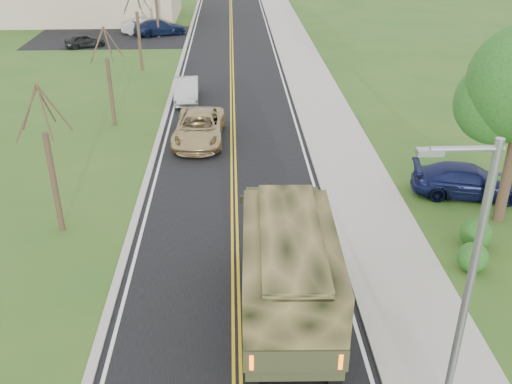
{
  "coord_description": "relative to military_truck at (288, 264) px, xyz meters",
  "views": [
    {
      "loc": [
        0.03,
        -10.18,
        11.99
      ],
      "look_at": [
        0.86,
        9.5,
        1.8
      ],
      "focal_mm": 40.0,
      "sensor_mm": 36.0,
      "label": 1
    }
  ],
  "objects": [
    {
      "name": "suv_champagne",
      "position": [
        -3.44,
        15.25,
        -1.36
      ],
      "size": [
        2.86,
        5.78,
        1.58
      ],
      "primitive_type": "imported",
      "rotation": [
        0.0,
        0.0,
        -0.04
      ],
      "color": "tan",
      "rests_on": "ground"
    },
    {
      "name": "military_truck",
      "position": [
        0.0,
        0.0,
        0.0
      ],
      "size": [
        2.84,
        7.62,
        3.76
      ],
      "rotation": [
        0.0,
        0.0,
        -0.03
      ],
      "color": "black",
      "rests_on": "ground"
    },
    {
      "name": "bare_tree_b",
      "position": [
        -8.6,
        17.98,
        0.32
      ],
      "size": [
        1.83,
        2.14,
        5.73
      ],
      "color": "#38281C",
      "rests_on": "ground"
    },
    {
      "name": "bare_tree_d",
      "position": [
        -8.6,
        41.98,
        0.4
      ],
      "size": [
        1.88,
        2.2,
        5.91
      ],
      "color": "#38281C",
      "rests_on": "ground"
    },
    {
      "name": "sedan_silver",
      "position": [
        -4.59,
        22.34,
        -1.43
      ],
      "size": [
        1.7,
        4.42,
        1.44
      ],
      "primitive_type": "imported",
      "rotation": [
        0.0,
        0.0,
        0.04
      ],
      "color": "#AAAAAF",
      "rests_on": "ground"
    },
    {
      "name": "sidewalk_right",
      "position": [
        4.31,
        35.97,
        -2.1
      ],
      "size": [
        3.2,
        120.0,
        0.1
      ],
      "primitive_type": "cube",
      "color": "#9E998E",
      "rests_on": "ground"
    },
    {
      "name": "pickup_navy",
      "position": [
        8.9,
        8.26,
        -1.44
      ],
      "size": [
        5.2,
        2.86,
        1.43
      ],
      "primitive_type": "imported",
      "rotation": [
        0.0,
        0.0,
        1.39
      ],
      "color": "#10163D",
      "rests_on": "ground"
    },
    {
      "name": "curb_right",
      "position": [
        2.56,
        35.97,
        -2.09
      ],
      "size": [
        0.3,
        120.0,
        0.12
      ],
      "primitive_type": "cube",
      "color": "#9E998E",
      "rests_on": "ground"
    },
    {
      "name": "lot_car_silver",
      "position": [
        -10.15,
        43.63,
        -1.43
      ],
      "size": [
        4.54,
        1.98,
        1.45
      ],
      "primitive_type": "imported",
      "rotation": [
        0.0,
        0.0,
        1.67
      ],
      "color": "#ADACB1",
      "rests_on": "ground"
    },
    {
      "name": "curb_left",
      "position": [
        -5.74,
        35.97,
        -2.1
      ],
      "size": [
        0.3,
        120.0,
        0.1
      ],
      "primitive_type": "cube",
      "color": "#9E998E",
      "rests_on": "ground"
    },
    {
      "name": "lot_car_navy",
      "position": [
        -8.52,
        42.82,
        -1.41
      ],
      "size": [
        5.5,
        3.68,
        1.48
      ],
      "primitive_type": "imported",
      "rotation": [
        0.0,
        0.0,
        1.92
      ],
      "color": "#0E1733",
      "rests_on": "ground"
    },
    {
      "name": "bare_tree_c",
      "position": [
        -8.6,
        29.98,
        0.62
      ],
      "size": [
        2.04,
        2.39,
        6.42
      ],
      "color": "#38281C",
      "rests_on": "ground"
    },
    {
      "name": "bare_tree_a",
      "position": [
        -8.6,
        5.98,
        0.47
      ],
      "size": [
        1.93,
        2.26,
        6.08
      ],
      "color": "#38281C",
      "rests_on": "ground"
    },
    {
      "name": "lot_car_dark",
      "position": [
        -14.74,
        37.97,
        -1.56
      ],
      "size": [
        3.77,
        2.72,
        1.19
      ],
      "primitive_type": "imported",
      "rotation": [
        0.0,
        0.0,
        1.99
      ],
      "color": "black",
      "rests_on": "ground"
    },
    {
      "name": "road",
      "position": [
        -1.59,
        35.97,
        -2.15
      ],
      "size": [
        8.0,
        120.0,
        0.01
      ],
      "primitive_type": "cube",
      "color": "black",
      "rests_on": "ground"
    },
    {
      "name": "street_light",
      "position": [
        3.31,
        -4.53,
        2.28
      ],
      "size": [
        1.65,
        0.22,
        8.0
      ],
      "color": "gray",
      "rests_on": "ground"
    }
  ]
}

